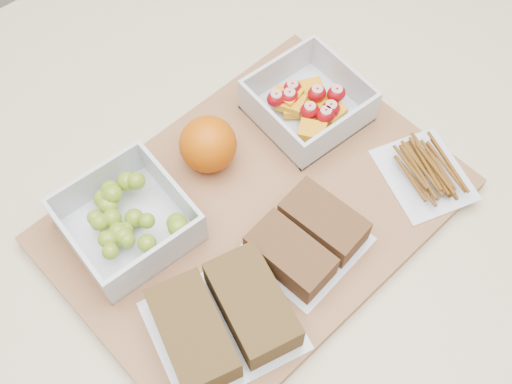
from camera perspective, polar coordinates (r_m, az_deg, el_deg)
counter at (r=1.13m, az=-0.51°, el=-12.49°), size 1.20×0.90×0.90m
cutting_board at (r=0.70m, az=0.06°, el=-1.76°), size 0.44×0.33×0.02m
grape_container at (r=0.68m, az=-11.39°, el=-2.45°), size 0.12×0.12×0.05m
fruit_container at (r=0.75m, az=4.61°, el=7.78°), size 0.11×0.11×0.05m
orange at (r=0.70m, az=-4.29°, el=4.25°), size 0.06×0.06×0.06m
sandwich_bag_left at (r=0.62m, az=-2.97°, el=-11.24°), size 0.16×0.15×0.04m
sandwich_bag_center at (r=0.66m, az=4.56°, el=-4.18°), size 0.13×0.12×0.04m
pretzel_bag at (r=0.73m, az=14.87°, el=1.92°), size 0.11×0.12×0.02m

